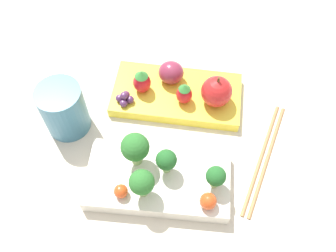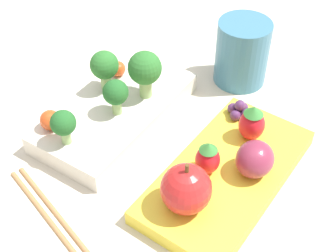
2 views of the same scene
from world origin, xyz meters
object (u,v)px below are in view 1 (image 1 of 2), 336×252
Objects in this scene: bento_box_savoury at (158,180)px; chopsticks_pair at (265,158)px; cherry_tomato_1 at (121,191)px; apple at (217,91)px; broccoli_floret_1 at (142,183)px; grape_cluster at (125,98)px; broccoli_floret_0 at (164,160)px; drinking_cup at (64,110)px; broccoli_floret_2 at (135,148)px; bento_box_fruit at (177,95)px; strawberry_1 at (184,94)px; cherry_tomato_0 at (208,201)px; strawberry_0 at (142,81)px; broccoli_floret_3 at (216,177)px; plum at (171,73)px.

bento_box_savoury is 1.05× the size of chopsticks_pair.
apple is (-0.12, -0.19, 0.01)m from cherry_tomato_1.
grape_cluster is at bearing -68.43° from broccoli_floret_1.
broccoli_floret_0 is 0.23× the size of chopsticks_pair.
broccoli_floret_2 is at bearing 154.97° from drinking_cup.
bento_box_fruit is 0.09m from grape_cluster.
broccoli_floret_0 is 0.86× the size of broccoli_floret_1.
cherry_tomato_1 is 0.49× the size of strawberry_1.
cherry_tomato_0 is 0.27m from drinking_cup.
strawberry_0 is (0.13, -0.19, 0.00)m from cherry_tomato_0.
grape_cluster is (0.06, -0.16, -0.03)m from broccoli_floret_1.
broccoli_floret_1 is 2.28× the size of cherry_tomato_0.
cherry_tomato_0 is 0.19m from apple.
broccoli_floret_0 is 0.08m from broccoli_floret_3.
drinking_cup is at bearing 19.77° from strawberry_1.
broccoli_floret_2 reaches higher than broccoli_floret_1.
cherry_tomato_1 is (0.03, 0.01, -0.02)m from broccoli_floret_1.
cherry_tomato_1 is at bearing 15.21° from broccoli_floret_3.
broccoli_floret_0 is at bearing -120.39° from broccoli_floret_1.
plum is at bearing -87.06° from bento_box_savoury.
broccoli_floret_1 is at bearing 143.73° from drinking_cup.
broccoli_floret_2 is (0.04, -0.02, 0.05)m from bento_box_savoury.
broccoli_floret_0 is (-0.01, -0.01, 0.04)m from bento_box_savoury.
cherry_tomato_1 is 0.17m from drinking_cup.
broccoli_floret_0 is at bearing 85.36° from strawberry_1.
chopsticks_pair is at bearing -153.20° from cherry_tomato_1.
cherry_tomato_1 is at bearing 41.44° from broccoli_floret_0.
broccoli_floret_2 reaches higher than grape_cluster.
chopsticks_pair is at bearing 148.43° from bento_box_fruit.
apple is at bearing -85.56° from broccoli_floret_3.
bento_box_savoury is 5.32× the size of strawberry_1.
chopsticks_pair is (-0.16, 0.10, -0.01)m from bento_box_fruit.
drinking_cup reaches higher than broccoli_floret_1.
strawberry_0 is (0.02, -0.14, -0.02)m from broccoli_floret_2.
broccoli_floret_3 is (-0.07, 0.01, -0.00)m from broccoli_floret_0.
strawberry_0 is 0.14m from drinking_cup.
broccoli_floret_3 is (-0.10, -0.03, -0.01)m from broccoli_floret_1.
chopsticks_pair is at bearing 144.82° from plum.
drinking_cup is at bearing -18.12° from broccoli_floret_3.
chopsticks_pair is (-0.24, 0.06, -0.02)m from grape_cluster.
strawberry_0 is (0.12, -0.00, -0.00)m from apple.
grape_cluster reaches higher than bento_box_fruit.
broccoli_floret_0 is 0.08m from cherry_tomato_0.
apple reaches higher than bento_box_savoury.
strawberry_1 is (-0.01, 0.02, 0.03)m from bento_box_fruit.
bento_box_fruit is 3.49× the size of broccoli_floret_2.
chopsticks_pair is (-0.17, 0.12, -0.04)m from plum.
bento_box_savoury is at bearing 150.66° from broccoli_floret_2.
broccoli_floret_3 is at bearing 179.63° from bento_box_savoury.
drinking_cup reaches higher than strawberry_1.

